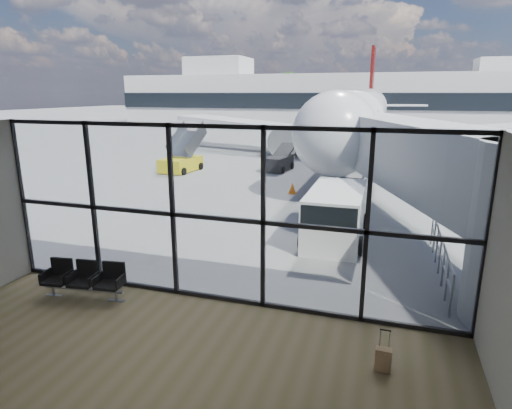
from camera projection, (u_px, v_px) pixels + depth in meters
The scene contains 20 objects.
ground at pixel (353, 140), 48.02m from camera, with size 220.00×220.00×0.00m, color slate.
lounge_shell at pixel (85, 280), 5.98m from camera, with size 12.02×8.01×4.51m.
glass_curtain_wall at pixel (217, 216), 10.52m from camera, with size 12.10×0.12×4.50m.
jet_bridge at pixel (416, 162), 15.50m from camera, with size 8.00×16.50×4.33m.
apron_railing at pixel (441, 250), 12.52m from camera, with size 0.06×5.46×1.11m.
far_terminal at pixel (363, 99), 67.41m from camera, with size 80.00×12.20×11.00m.
tree_0 at pixel (149, 96), 89.38m from camera, with size 4.95×4.95×7.12m.
tree_1 at pixel (175, 92), 87.49m from camera, with size 5.61×5.61×8.07m.
tree_2 at pixel (201, 89), 85.60m from camera, with size 6.27×6.27×9.03m.
tree_3 at pixel (229, 96), 84.19m from camera, with size 4.95×4.95×7.12m.
tree_4 at pixel (258, 92), 82.30m from camera, with size 5.61×5.61×8.07m.
tree_5 at pixel (289, 89), 80.41m from camera, with size 6.27×6.27×9.03m.
seating_row at pixel (85, 277), 11.13m from camera, with size 2.17×0.86×0.96m.
suitcase at pixel (383, 359), 8.18m from camera, with size 0.31×0.23×0.83m.
airliner at pixel (360, 116), 36.90m from camera, with size 35.49×41.03×10.58m.
service_van at pixel (336, 215), 15.32m from camera, with size 2.12×4.31×1.87m.
belt_loader at pixel (279, 162), 29.44m from camera, with size 1.74×3.80×1.70m.
mobile_stairs at pixel (181, 162), 29.10m from camera, with size 2.22×3.81×2.58m.
traffic_cone_a at pixel (292, 188), 22.71m from camera, with size 0.42×0.42×0.60m.
traffic_cone_b at pixel (340, 195), 21.15m from camera, with size 0.46×0.46×0.66m.
Camera 1 is at (3.94, -9.35, 5.19)m, focal length 30.00 mm.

